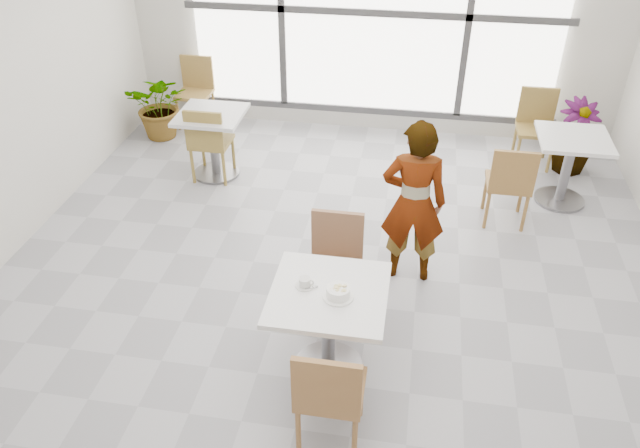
% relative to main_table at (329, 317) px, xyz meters
% --- Properties ---
extents(floor, '(7.00, 7.00, 0.00)m').
position_rel_main_table_xyz_m(floor, '(-0.14, 0.74, -0.52)').
color(floor, '#9E9EA5').
rests_on(floor, ground).
extents(wall_back, '(6.00, 0.00, 6.00)m').
position_rel_main_table_xyz_m(wall_back, '(-0.14, 4.24, 0.98)').
color(wall_back, silver).
rests_on(wall_back, ground).
extents(window, '(4.60, 0.07, 2.52)m').
position_rel_main_table_xyz_m(window, '(-0.14, 4.17, 0.98)').
color(window, white).
rests_on(window, ground).
extents(main_table, '(0.80, 0.80, 0.75)m').
position_rel_main_table_xyz_m(main_table, '(0.00, 0.00, 0.00)').
color(main_table, white).
rests_on(main_table, ground).
extents(chair_near, '(0.42, 0.42, 0.87)m').
position_rel_main_table_xyz_m(chair_near, '(0.10, -0.64, -0.02)').
color(chair_near, '#9D6C3D').
rests_on(chair_near, ground).
extents(chair_far, '(0.42, 0.42, 0.87)m').
position_rel_main_table_xyz_m(chair_far, '(-0.06, 0.71, -0.02)').
color(chair_far, brown).
rests_on(chair_far, ground).
extents(oatmeal_bowl, '(0.21, 0.21, 0.10)m').
position_rel_main_table_xyz_m(oatmeal_bowl, '(0.07, -0.04, 0.27)').
color(oatmeal_bowl, white).
rests_on(oatmeal_bowl, main_table).
extents(coffee_cup, '(0.16, 0.13, 0.07)m').
position_rel_main_table_xyz_m(coffee_cup, '(-0.17, 0.03, 0.26)').
color(coffee_cup, silver).
rests_on(coffee_cup, main_table).
extents(person, '(0.56, 0.38, 1.50)m').
position_rel_main_table_xyz_m(person, '(0.52, 1.24, 0.23)').
color(person, black).
rests_on(person, ground).
extents(bg_table_left, '(0.70, 0.70, 0.75)m').
position_rel_main_table_xyz_m(bg_table_left, '(-1.72, 2.71, -0.04)').
color(bg_table_left, silver).
rests_on(bg_table_left, ground).
extents(bg_table_right, '(0.70, 0.70, 0.75)m').
position_rel_main_table_xyz_m(bg_table_right, '(2.06, 2.77, -0.04)').
color(bg_table_right, white).
rests_on(bg_table_right, ground).
extents(bg_chair_left_near, '(0.42, 0.42, 0.87)m').
position_rel_main_table_xyz_m(bg_chair_left_near, '(-1.73, 2.57, -0.02)').
color(bg_chair_left_near, olive).
rests_on(bg_chair_left_near, ground).
extents(bg_chair_left_far, '(0.42, 0.42, 0.87)m').
position_rel_main_table_xyz_m(bg_chair_left_far, '(-2.37, 4.02, -0.02)').
color(bg_chair_left_far, olive).
rests_on(bg_chair_left_far, ground).
extents(bg_chair_right_near, '(0.42, 0.42, 0.87)m').
position_rel_main_table_xyz_m(bg_chair_right_near, '(1.42, 2.21, -0.02)').
color(bg_chair_right_near, olive).
rests_on(bg_chair_right_near, ground).
extents(bg_chair_right_far, '(0.42, 0.42, 0.87)m').
position_rel_main_table_xyz_m(bg_chair_right_far, '(1.83, 3.65, -0.02)').
color(bg_chair_right_far, olive).
rests_on(bg_chair_right_far, ground).
extents(plant_left, '(0.82, 0.73, 0.84)m').
position_rel_main_table_xyz_m(plant_left, '(-2.67, 3.54, -0.10)').
color(plant_left, '#5A8046').
rests_on(plant_left, ground).
extents(plant_right, '(0.59, 0.59, 0.84)m').
position_rel_main_table_xyz_m(plant_right, '(2.24, 3.49, -0.10)').
color(plant_right, '#498942').
rests_on(plant_right, ground).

